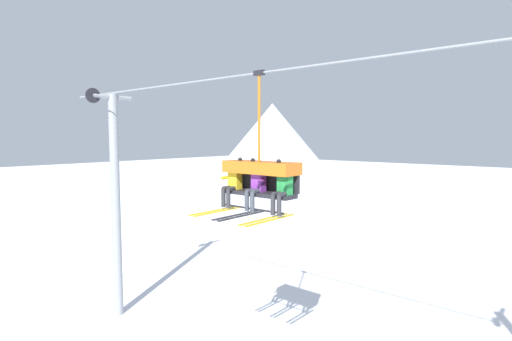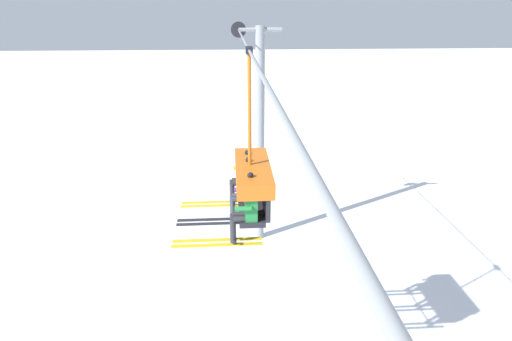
{
  "view_description": "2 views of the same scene",
  "coord_description": "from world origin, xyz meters",
  "px_view_note": "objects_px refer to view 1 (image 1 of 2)",
  "views": [
    {
      "loc": [
        6.96,
        -8.32,
        7.22
      ],
      "look_at": [
        0.44,
        -0.69,
        6.37
      ],
      "focal_mm": 28.0,
      "sensor_mm": 36.0,
      "label": 1
    },
    {
      "loc": [
        7.91,
        -1.14,
        9.41
      ],
      "look_at": [
        0.54,
        -0.67,
        6.45
      ],
      "focal_mm": 28.0,
      "sensor_mm": 36.0,
      "label": 2
    }
  ],
  "objects_px": {
    "skier_purple": "(255,185)",
    "skier_green": "(282,188)",
    "skier_yellow": "(232,182)",
    "chairlift_chair": "(261,172)",
    "lift_tower_near": "(115,200)"
  },
  "relations": [
    {
      "from": "lift_tower_near",
      "to": "skier_green",
      "type": "bearing_deg",
      "value": -5.88
    },
    {
      "from": "chairlift_chair",
      "to": "skier_green",
      "type": "xyz_separation_m",
      "value": [
        0.81,
        -0.21,
        -0.3
      ]
    },
    {
      "from": "lift_tower_near",
      "to": "skier_purple",
      "type": "bearing_deg",
      "value": -6.46
    },
    {
      "from": "chairlift_chair",
      "to": "skier_green",
      "type": "distance_m",
      "value": 0.89
    },
    {
      "from": "chairlift_chair",
      "to": "skier_purple",
      "type": "height_order",
      "value": "chairlift_chair"
    },
    {
      "from": "skier_purple",
      "to": "skier_green",
      "type": "bearing_deg",
      "value": 0.0
    },
    {
      "from": "lift_tower_near",
      "to": "skier_yellow",
      "type": "relative_size",
      "value": 5.32
    },
    {
      "from": "lift_tower_near",
      "to": "chairlift_chair",
      "type": "distance_m",
      "value": 8.36
    },
    {
      "from": "skier_purple",
      "to": "skier_green",
      "type": "height_order",
      "value": "same"
    },
    {
      "from": "skier_green",
      "to": "skier_purple",
      "type": "bearing_deg",
      "value": 180.0
    },
    {
      "from": "lift_tower_near",
      "to": "skier_green",
      "type": "xyz_separation_m",
      "value": [
        8.97,
        -0.92,
        1.35
      ]
    },
    {
      "from": "skier_yellow",
      "to": "skier_green",
      "type": "height_order",
      "value": "same"
    },
    {
      "from": "skier_yellow",
      "to": "skier_purple",
      "type": "distance_m",
      "value": 0.8
    },
    {
      "from": "skier_yellow",
      "to": "skier_green",
      "type": "relative_size",
      "value": 1.0
    },
    {
      "from": "skier_purple",
      "to": "skier_green",
      "type": "xyz_separation_m",
      "value": [
        0.81,
        0.0,
        0.0
      ]
    }
  ]
}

